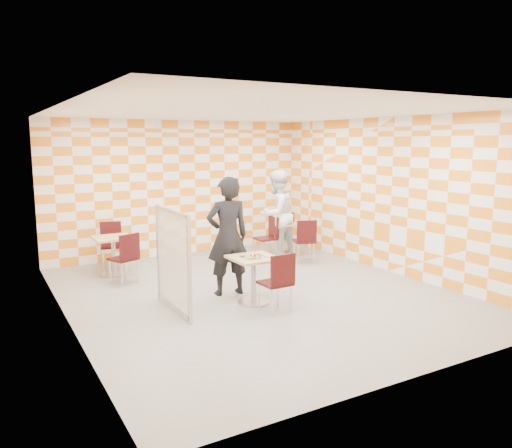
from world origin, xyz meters
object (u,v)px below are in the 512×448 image
at_px(main_table, 254,272).
at_px(chair_second_front, 305,238).
at_px(chair_main_front, 279,278).
at_px(chair_empty_near, 126,254).
at_px(chair_empty_far, 111,241).
at_px(soda_bottle, 293,217).
at_px(partition, 173,260).
at_px(chair_second_side, 269,234).
at_px(empty_table, 113,249).
at_px(second_table, 289,233).
at_px(man_dark, 228,236).
at_px(man_white, 276,214).
at_px(sport_bottle, 283,218).

bearing_deg(main_table, chair_second_front, 38.55).
relative_size(chair_main_front, chair_empty_near, 1.00).
relative_size(chair_second_front, chair_empty_far, 1.00).
height_order(chair_empty_near, chair_empty_far, same).
bearing_deg(chair_empty_far, soda_bottle, -11.82).
bearing_deg(chair_empty_near, chair_empty_far, 87.19).
relative_size(chair_empty_far, partition, 0.60).
bearing_deg(chair_empty_far, partition, -87.15).
bearing_deg(partition, chair_second_side, 36.40).
xyz_separation_m(main_table, chair_second_side, (1.80, 2.51, 0.04)).
bearing_deg(chair_second_side, chair_empty_far, 163.62).
distance_m(empty_table, chair_second_front, 3.88).
bearing_deg(soda_bottle, main_table, -133.45).
distance_m(chair_second_front, soda_bottle, 0.94).
xyz_separation_m(second_table, man_dark, (-2.51, -1.95, 0.48)).
relative_size(second_table, chair_second_side, 0.81).
height_order(main_table, chair_main_front, chair_main_front).
xyz_separation_m(main_table, man_white, (2.00, 2.54, 0.45)).
relative_size(chair_main_front, sport_bottle, 4.62).
relative_size(chair_empty_near, chair_empty_far, 1.00).
height_order(chair_main_front, man_dark, man_dark).
height_order(chair_main_front, partition, partition).
height_order(main_table, chair_second_side, chair_second_side).
xyz_separation_m(main_table, second_table, (2.38, 2.59, 0.00)).
height_order(chair_empty_near, man_white, man_white).
bearing_deg(chair_second_side, chair_main_front, -118.87).
xyz_separation_m(chair_empty_far, sport_bottle, (3.61, -0.81, 0.29)).
bearing_deg(soda_bottle, chair_empty_far, 168.18).
bearing_deg(main_table, empty_table, 118.47).
height_order(chair_second_side, partition, partition).
xyz_separation_m(second_table, soda_bottle, (0.12, 0.05, 0.34)).
distance_m(main_table, empty_table, 3.16).
height_order(man_dark, man_white, man_dark).
distance_m(partition, man_dark, 1.16).
bearing_deg(chair_second_front, second_table, 80.58).
xyz_separation_m(empty_table, chair_empty_near, (0.05, -0.71, 0.04)).
xyz_separation_m(empty_table, chair_second_side, (3.31, -0.27, 0.04)).
relative_size(main_table, chair_empty_far, 0.81).
relative_size(main_table, sport_bottle, 3.75).
relative_size(empty_table, man_dark, 0.38).
bearing_deg(chair_main_front, chair_empty_far, 109.67).
relative_size(main_table, soda_bottle, 3.26).
bearing_deg(main_table, man_white, 51.82).
height_order(empty_table, chair_empty_far, chair_empty_far).
relative_size(empty_table, soda_bottle, 3.26).
bearing_deg(man_white, empty_table, -21.85).
distance_m(second_table, chair_empty_far, 3.86).
bearing_deg(main_table, man_dark, 102.17).
distance_m(chair_second_front, man_white, 0.90).
xyz_separation_m(empty_table, man_dark, (1.37, -2.14, 0.48)).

